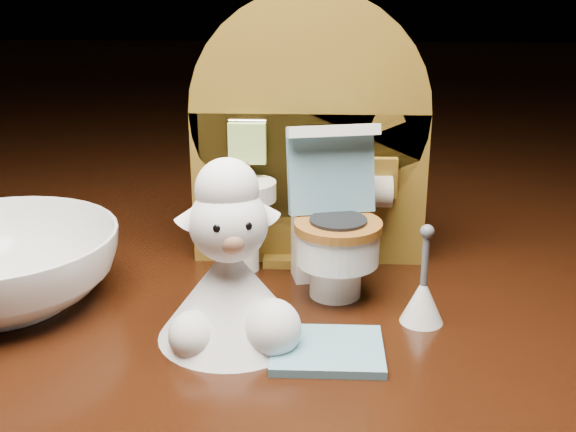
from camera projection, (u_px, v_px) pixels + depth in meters
The scene contains 6 objects.
backdrop_panel at pixel (308, 148), 0.40m from camera, with size 0.13×0.05×0.15m.
toy_toilet at pixel (333, 231), 0.37m from camera, with size 0.05×0.06×0.09m.
bath_mat at pixel (327, 350), 0.32m from camera, with size 0.05×0.04×0.00m, color #5E90A2.
toilet_brush at pixel (423, 297), 0.34m from camera, with size 0.02×0.02×0.05m.
plush_lamb at pixel (231, 278), 0.32m from camera, with size 0.07×0.07×0.09m.
ceramic_bowl at pixel (0, 268), 0.36m from camera, with size 0.12×0.12×0.04m, color white.
Camera 1 is at (0.01, -0.32, 0.16)m, focal length 45.00 mm.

